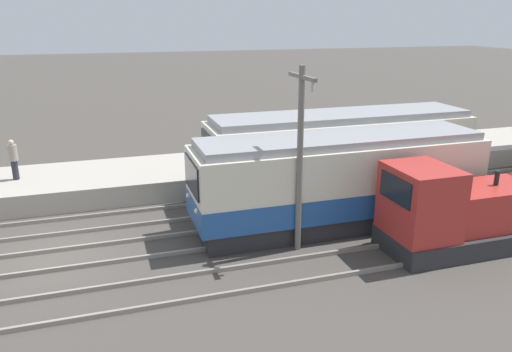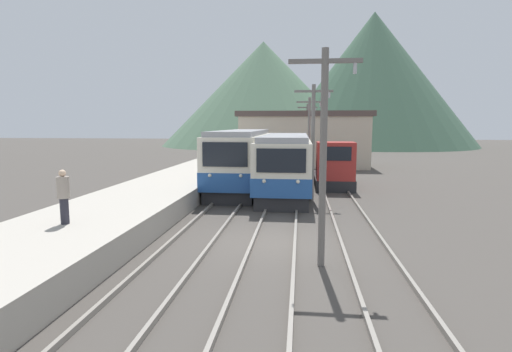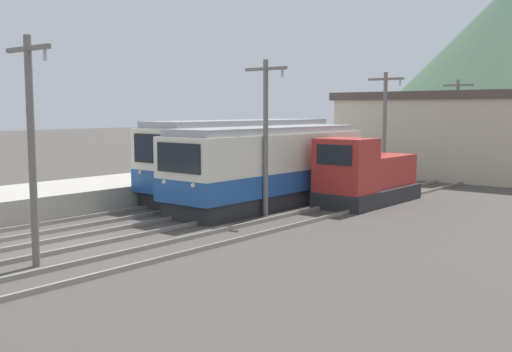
% 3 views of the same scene
% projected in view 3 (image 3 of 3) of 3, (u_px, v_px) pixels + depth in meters
% --- Properties ---
extents(ground_plane, '(200.00, 200.00, 0.00)m').
position_uv_depth(ground_plane, '(68.00, 244.00, 18.79)').
color(ground_plane, '#47423D').
extents(track_left, '(1.54, 60.00, 0.14)m').
position_uv_depth(track_left, '(24.00, 231.00, 20.42)').
color(track_left, gray).
rests_on(track_left, ground).
extents(track_center, '(1.54, 60.00, 0.14)m').
position_uv_depth(track_center, '(72.00, 243.00, 18.65)').
color(track_center, gray).
rests_on(track_center, ground).
extents(track_right, '(1.54, 60.00, 0.14)m').
position_uv_depth(track_right, '(133.00, 258.00, 16.76)').
color(track_right, gray).
rests_on(track_right, ground).
extents(commuter_train_left, '(2.84, 11.56, 3.71)m').
position_uv_depth(commuter_train_left, '(243.00, 161.00, 29.06)').
color(commuter_train_left, '#28282B').
rests_on(commuter_train_left, ground).
extents(commuter_train_center, '(2.84, 11.01, 3.47)m').
position_uv_depth(commuter_train_center, '(270.00, 169.00, 26.19)').
color(commuter_train_center, '#28282B').
rests_on(commuter_train_center, ground).
extents(shunting_locomotive, '(2.40, 5.95, 3.00)m').
position_uv_depth(shunting_locomotive, '(365.00, 177.00, 26.71)').
color(shunting_locomotive, '#28282B').
rests_on(shunting_locomotive, ground).
extents(catenary_mast_near, '(2.00, 0.20, 6.12)m').
position_uv_depth(catenary_mast_near, '(32.00, 141.00, 15.74)').
color(catenary_mast_near, slate).
rests_on(catenary_mast_near, ground).
extents(catenary_mast_mid, '(2.00, 0.20, 6.12)m').
position_uv_depth(catenary_mast_mid, '(266.00, 131.00, 23.36)').
color(catenary_mast_mid, slate).
rests_on(catenary_mast_mid, ground).
extents(catenary_mast_far, '(2.00, 0.20, 6.12)m').
position_uv_depth(catenary_mast_far, '(385.00, 126.00, 30.98)').
color(catenary_mast_far, slate).
rests_on(catenary_mast_far, ground).
extents(catenary_mast_distant, '(2.00, 0.20, 6.12)m').
position_uv_depth(catenary_mast_distant, '(457.00, 123.00, 38.60)').
color(catenary_mast_distant, slate).
rests_on(catenary_mast_distant, ground).
extents(station_building, '(12.60, 6.30, 5.31)m').
position_uv_depth(station_building, '(441.00, 134.00, 37.61)').
color(station_building, beige).
rests_on(station_building, ground).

